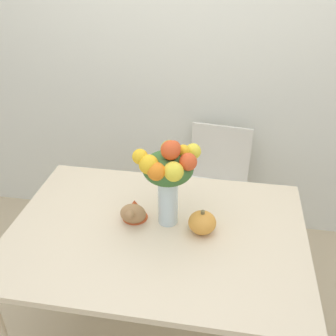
{
  "coord_description": "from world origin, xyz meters",
  "views": [
    {
      "loc": [
        0.28,
        -1.35,
        1.94
      ],
      "look_at": [
        0.04,
        0.07,
        1.07
      ],
      "focal_mm": 42.0,
      "sensor_mm": 36.0,
      "label": 1
    }
  ],
  "objects_px": {
    "flower_vase": "(168,172)",
    "turkey_figurine": "(134,211)",
    "pumpkin": "(202,222)",
    "dining_chair_near_window": "(215,188)"
  },
  "relations": [
    {
      "from": "turkey_figurine",
      "to": "dining_chair_near_window",
      "type": "height_order",
      "value": "turkey_figurine"
    },
    {
      "from": "pumpkin",
      "to": "turkey_figurine",
      "type": "height_order",
      "value": "pumpkin"
    },
    {
      "from": "turkey_figurine",
      "to": "dining_chair_near_window",
      "type": "relative_size",
      "value": 0.19
    },
    {
      "from": "flower_vase",
      "to": "dining_chair_near_window",
      "type": "height_order",
      "value": "flower_vase"
    },
    {
      "from": "flower_vase",
      "to": "turkey_figurine",
      "type": "xyz_separation_m",
      "value": [
        -0.16,
        -0.01,
        -0.22
      ]
    },
    {
      "from": "pumpkin",
      "to": "dining_chair_near_window",
      "type": "distance_m",
      "value": 0.92
    },
    {
      "from": "flower_vase",
      "to": "pumpkin",
      "type": "relative_size",
      "value": 3.45
    },
    {
      "from": "flower_vase",
      "to": "turkey_figurine",
      "type": "height_order",
      "value": "flower_vase"
    },
    {
      "from": "flower_vase",
      "to": "pumpkin",
      "type": "height_order",
      "value": "flower_vase"
    },
    {
      "from": "turkey_figurine",
      "to": "dining_chair_near_window",
      "type": "distance_m",
      "value": 0.95
    }
  ]
}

